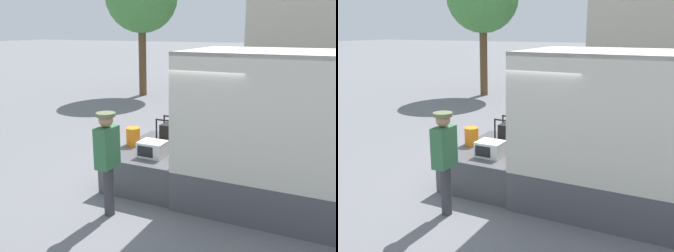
{
  "view_description": "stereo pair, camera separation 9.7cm",
  "coord_description": "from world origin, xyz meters",
  "views": [
    {
      "loc": [
        2.62,
        -6.66,
        3.14
      ],
      "look_at": [
        -0.48,
        -0.2,
        1.27
      ],
      "focal_mm": 40.0,
      "sensor_mm": 36.0,
      "label": 1
    },
    {
      "loc": [
        2.7,
        -6.62,
        3.14
      ],
      "look_at": [
        -0.48,
        -0.2,
        1.27
      ],
      "focal_mm": 40.0,
      "sensor_mm": 36.0,
      "label": 2
    }
  ],
  "objects": [
    {
      "name": "worker_person",
      "position": [
        -0.87,
        -1.74,
        1.13
      ],
      "size": [
        0.33,
        0.44,
        1.82
      ],
      "color": "#38383D",
      "rests_on": "ground"
    },
    {
      "name": "portable_generator",
      "position": [
        -0.66,
        0.55,
        0.92
      ],
      "size": [
        0.73,
        0.42,
        0.52
      ],
      "color": "black",
      "rests_on": "tailgate_deck"
    },
    {
      "name": "ground_plane",
      "position": [
        0.0,
        0.0,
        0.0
      ],
      "size": [
        160.0,
        160.0,
        0.0
      ],
      "primitive_type": "plane",
      "color": "slate"
    },
    {
      "name": "tailgate_deck",
      "position": [
        -0.78,
        0.0,
        0.36
      ],
      "size": [
        1.56,
        2.23,
        0.72
      ],
      "primitive_type": "cube",
      "color": "#4C4C51",
      "rests_on": "ground"
    },
    {
      "name": "orange_bucket",
      "position": [
        -1.37,
        -0.07,
        0.91
      ],
      "size": [
        0.3,
        0.3,
        0.38
      ],
      "color": "orange",
      "rests_on": "tailgate_deck"
    },
    {
      "name": "microwave",
      "position": [
        -0.65,
        -0.54,
        0.87
      ],
      "size": [
        0.51,
        0.43,
        0.3
      ],
      "color": "white",
      "rests_on": "tailgate_deck"
    }
  ]
}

